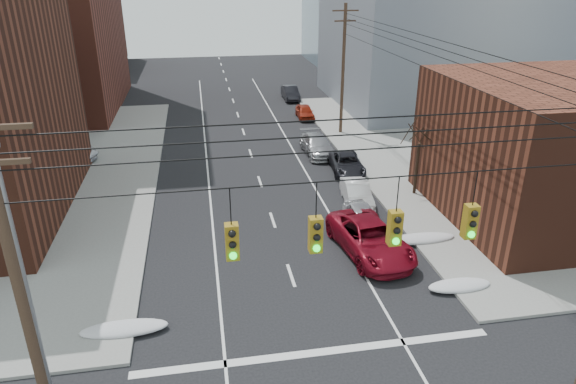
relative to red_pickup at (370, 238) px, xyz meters
name	(u,v)px	position (x,y,z in m)	size (l,w,h in m)	color
building_brick_far	(37,25)	(-30.38, 60.61, 5.15)	(22.00, 18.00, 12.00)	#4B2316
utility_pole_left	(23,306)	(-12.88, -10.39, 4.93)	(2.20, 0.28, 11.00)	#473323
utility_pole_far	(343,68)	(4.12, 20.61, 4.93)	(2.20, 0.28, 11.00)	#473323
traffic_signals	(356,229)	(-4.29, -10.42, 6.31)	(17.00, 0.42, 2.02)	black
street_light	(19,257)	(-13.88, -7.39, 4.69)	(0.44, 0.44, 9.32)	gray
bare_tree	(417,162)	(5.20, 6.61, 1.47)	(2.09, 2.20, 4.93)	black
snow_nw	(124,329)	(-11.78, -4.39, -0.64)	(3.50, 1.08, 0.42)	silver
snow_ne	(459,285)	(3.02, -3.89, -0.64)	(3.00, 1.08, 0.42)	silver
snow_east_far	(420,239)	(3.02, 0.61, -0.64)	(4.00, 1.08, 0.42)	silver
red_pickup	(370,238)	(0.00, 0.00, 0.00)	(2.83, 6.15, 1.71)	maroon
parked_car_a	(363,219)	(0.42, 2.52, -0.16)	(1.65, 4.09, 1.39)	silver
parked_car_b	(357,194)	(1.12, 5.96, -0.16)	(1.47, 4.22, 1.39)	silver
parked_car_c	(347,164)	(2.02, 11.32, -0.21)	(2.15, 4.66, 1.30)	black
parked_car_d	(317,145)	(0.80, 15.59, -0.11)	(2.08, 5.12, 1.49)	#9F9FA3
parked_car_e	(305,112)	(2.02, 26.14, -0.21)	(1.53, 3.79, 1.29)	maroon
parked_car_f	(290,93)	(2.02, 34.13, -0.11)	(1.57, 4.49, 1.48)	black
lot_car_a	(28,189)	(-19.14, 10.01, -0.05)	(1.39, 3.98, 1.31)	silver
lot_car_b	(63,152)	(-18.55, 16.96, 0.02)	(2.41, 5.22, 1.45)	silver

